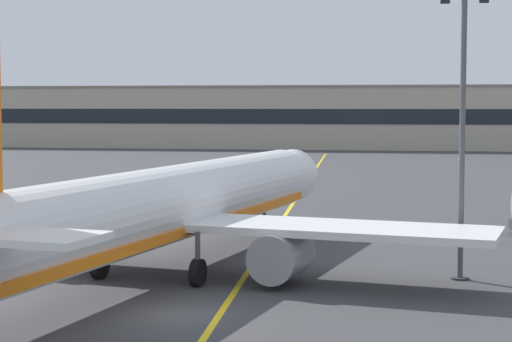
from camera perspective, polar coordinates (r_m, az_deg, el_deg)
The scene contains 6 objects.
ground_plane at distance 36.72m, azimuth -4.83°, elevation -9.08°, with size 400.00×400.00×0.00m, color #3D3D3F.
taxiway_centreline at distance 65.76m, azimuth 1.64°, elevation -3.14°, with size 0.30×180.00×0.01m, color yellow.
airliner_foreground at distance 44.43m, azimuth -5.83°, elevation -2.35°, with size 32.34×41.28×11.65m.
apron_lamp_post at distance 44.15m, azimuth 12.95°, elevation 2.48°, with size 2.24×0.90×13.74m.
safety_cone_by_nose_gear at distance 60.76m, azimuth -1.76°, elevation -3.52°, with size 0.44×0.44×0.55m.
terminal_building at distance 173.03m, azimuth 5.67°, elevation 3.42°, with size 161.19×12.40×12.08m.
Camera 1 is at (8.87, -34.61, 8.45)m, focal length 63.09 mm.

